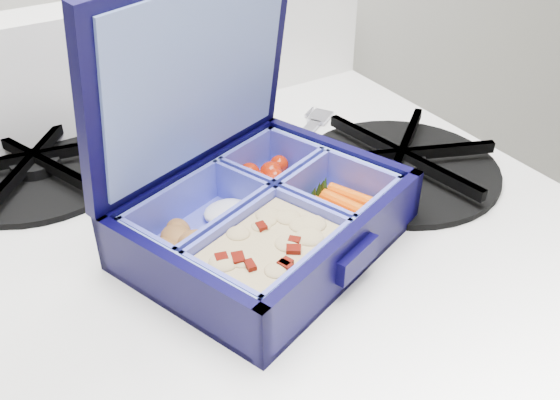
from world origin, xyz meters
TOP-DOWN VIEW (x-y plane):
  - bento_box at (0.32, 1.66)m, footprint 0.26×0.23m
  - burner_grate at (0.50, 1.69)m, footprint 0.26×0.26m
  - burner_grate_rear at (0.18, 1.88)m, footprint 0.22×0.22m
  - fork at (0.42, 1.78)m, footprint 0.17×0.12m

SIDE VIEW (x-z plane):
  - fork at x=0.42m, z-range 0.87..0.87m
  - burner_grate_rear at x=0.18m, z-range 0.87..0.89m
  - burner_grate at x=0.50m, z-range 0.87..0.90m
  - bento_box at x=0.32m, z-range 0.87..0.92m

